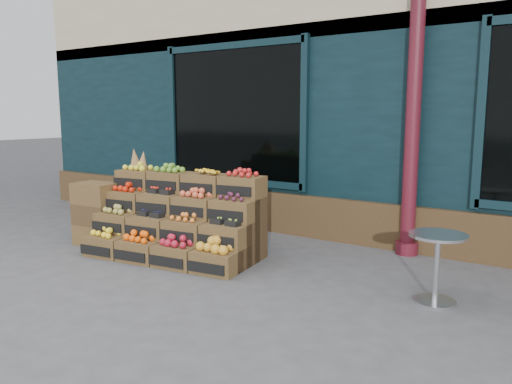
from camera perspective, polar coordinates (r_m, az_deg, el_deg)
The scene contains 6 objects.
ground at distance 5.40m, azimuth -2.40°, elevation -10.10°, with size 60.00×60.00×0.00m, color #4A4A4D.
shop_facade at distance 9.73m, azimuth 16.01°, elevation 12.35°, with size 12.00×6.24×4.80m.
crate_display at distance 6.33m, azimuth -8.91°, elevation -3.55°, with size 2.21×1.29×1.31m.
spare_crates at distance 7.07m, azimuth -17.74°, elevation -2.40°, with size 0.60×0.44×0.85m.
bistro_table at distance 4.97m, azimuth 19.98°, elevation -7.33°, with size 0.53×0.53×0.67m.
shopkeeper at distance 8.19m, azimuth 0.16°, elevation 2.74°, with size 0.64×0.42×1.75m, color #1E6C33.
Camera 1 is at (3.02, -4.12, 1.76)m, focal length 35.00 mm.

